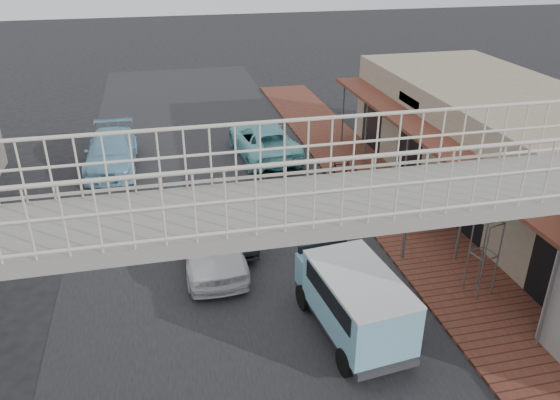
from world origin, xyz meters
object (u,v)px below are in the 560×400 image
angkot_curb (264,140)px  street_clock (491,213)px  dark_sedan (220,214)px  motorcycle_far (340,171)px  angkot_van (354,295)px  angkot_far (111,151)px  white_hatchback (211,241)px  arrow_sign (427,184)px  motorcycle_near (430,214)px

angkot_curb → street_clock: 12.63m
dark_sedan → street_clock: 8.55m
angkot_curb → street_clock: size_ratio=1.76×
motorcycle_far → angkot_van: bearing=166.9°
dark_sedan → motorcycle_far: bearing=28.2°
angkot_far → dark_sedan: bearing=-59.7°
white_hatchback → motorcycle_far: size_ratio=3.00×
white_hatchback → street_clock: street_clock is taller
angkot_far → angkot_curb: bearing=0.3°
dark_sedan → motorcycle_far: 6.16m
angkot_far → motorcycle_far: bearing=-21.4°
angkot_curb → arrow_sign: size_ratio=1.81×
motorcycle_near → motorcycle_far: (-1.77, 4.41, -0.03)m
dark_sedan → motorcycle_far: (5.30, 3.14, -0.22)m
angkot_curb → motorcycle_near: (4.19, -8.13, -0.15)m
motorcycle_far → street_clock: (1.35, -8.19, 2.04)m
motorcycle_far → arrow_sign: arrow_sign is taller
motorcycle_far → angkot_far: bearing=70.7°
dark_sedan → motorcycle_near: size_ratio=2.57×
white_hatchback → motorcycle_near: bearing=2.2°
white_hatchback → arrow_sign: arrow_sign is taller
street_clock → arrow_sign: (-0.64, 2.38, -0.13)m
white_hatchback → street_clock: 8.12m
white_hatchback → street_clock: size_ratio=1.50×
street_clock → arrow_sign: street_clock is taller
dark_sedan → motorcycle_near: dark_sedan is taller
dark_sedan → angkot_far: dark_sedan is taller
angkot_van → motorcycle_far: (2.69, 9.00, -0.64)m
dark_sedan → arrow_sign: size_ratio=1.61×
angkot_far → motorcycle_far: angkot_far is taller
motorcycle_far → arrow_sign: size_ratio=0.51×
motorcycle_near → white_hatchback: bearing=85.8°
angkot_curb → street_clock: street_clock is taller
angkot_far → motorcycle_far: (9.15, -3.85, -0.19)m
motorcycle_near → arrow_sign: (-1.06, -1.40, 1.88)m
angkot_far → street_clock: size_ratio=1.70×
angkot_curb → angkot_van: (-0.27, -12.72, 0.46)m
dark_sedan → angkot_far: size_ratio=0.92×
dark_sedan → angkot_far: (-3.85, 6.98, -0.03)m
white_hatchback → arrow_sign: (6.51, -1.00, 1.69)m
angkot_far → angkot_van: (6.46, -12.85, 0.45)m
angkot_far → motorcycle_far: 9.93m
angkot_far → arrow_sign: arrow_sign is taller
street_clock → angkot_van: bearing=177.8°
white_hatchback → motorcycle_far: white_hatchback is taller
street_clock → arrow_sign: bearing=91.5°
angkot_far → angkot_van: bearing=-61.9°
white_hatchback → angkot_van: size_ratio=1.13×
white_hatchback → angkot_far: size_ratio=0.88×
white_hatchback → dark_sedan: dark_sedan is taller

